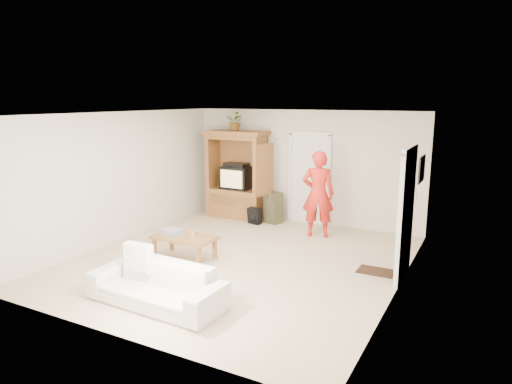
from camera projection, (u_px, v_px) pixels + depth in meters
floor at (239, 261)px, 8.18m from camera, size 6.00×6.00×0.00m
ceiling at (238, 114)px, 7.65m from camera, size 6.00×6.00×0.00m
wall_back at (304, 167)px, 10.51m from camera, size 5.50×0.00×5.50m
wall_front at (111, 234)px, 5.32m from camera, size 5.50×0.00×5.50m
wall_left at (121, 177)px, 9.17m from camera, size 0.00×6.00×6.00m
wall_right at (402, 207)px, 6.66m from camera, size 0.00×6.00×6.00m
armoire at (237, 180)px, 11.02m from camera, size 1.82×1.14×2.10m
door_back at (309, 180)px, 10.47m from camera, size 0.85×0.05×2.04m
doorway_right at (406, 216)px, 7.24m from camera, size 0.05×0.90×2.04m
framed_picture at (422, 169)px, 8.25m from camera, size 0.03×0.60×0.48m
doormat at (376, 271)px, 7.64m from camera, size 0.60×0.40×0.02m
plant at (235, 121)px, 10.72m from camera, size 0.42×0.37×0.45m
man at (318, 194)px, 9.45m from camera, size 0.76×0.62×1.82m
sofa at (157, 285)px, 6.39m from camera, size 2.03×0.85×0.58m
coffee_table at (184, 239)px, 8.22m from camera, size 1.16×0.65×0.43m
towel at (171, 232)px, 8.34m from camera, size 0.42×0.34×0.08m
candle at (193, 234)px, 8.18m from camera, size 0.08×0.08×0.10m
backpack_black at (254, 216)px, 10.52m from camera, size 0.33×0.23×0.37m
backpack_olive at (273, 208)px, 10.58m from camera, size 0.46×0.40×0.73m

